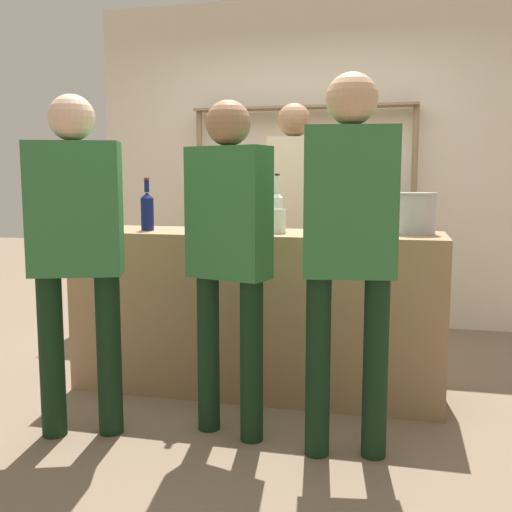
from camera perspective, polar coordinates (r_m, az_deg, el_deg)
name	(u,v)px	position (r m, az deg, el deg)	size (l,w,h in m)	color
ground_plane	(256,389)	(3.72, 0.00, -12.52)	(16.00, 16.00, 0.00)	#7A6651
bar_counter	(256,312)	(3.59, 0.00, -5.31)	(2.16, 0.56, 0.96)	#997551
back_wall	(306,164)	(5.35, 4.78, 8.75)	(3.76, 0.12, 2.80)	beige
back_shelf	(302,184)	(5.17, 4.45, 6.82)	(1.90, 0.18, 1.87)	#897056
counter_bottle_0	(201,207)	(3.59, -5.24, 4.69)	(0.08, 0.08, 0.37)	black
counter_bottle_1	(147,210)	(3.66, -10.32, 4.33)	(0.08, 0.08, 0.32)	#0F1956
counter_bottle_2	(277,209)	(3.65, 2.02, 4.49)	(0.07, 0.07, 0.34)	silver
counter_bottle_3	(365,209)	(3.29, 10.33, 4.42)	(0.08, 0.08, 0.37)	black
counter_bottle_4	(99,209)	(3.73, -14.76, 4.34)	(0.08, 0.08, 0.33)	brown
counter_bottle_5	(197,209)	(3.46, -5.68, 4.51)	(0.09, 0.09, 0.36)	silver
wine_glass	(233,213)	(3.58, -2.17, 4.07)	(0.07, 0.07, 0.14)	silver
ice_bucket	(415,213)	(3.48, 14.91, 3.95)	(0.24, 0.24, 0.23)	#B2B2B7
cork_jar	(277,221)	(3.42, 2.04, 3.33)	(0.10, 0.10, 0.14)	silver
customer_center	(229,241)	(2.87, -2.60, 1.45)	(0.43, 0.28, 1.63)	black
server_behind_counter	(293,204)	(4.32, 3.58, 4.96)	(0.43, 0.29, 1.80)	#575347
customer_right	(349,233)	(2.66, 8.87, 2.15)	(0.43, 0.24, 1.72)	black
customer_left	(76,239)	(3.00, -16.76, 1.53)	(0.47, 0.32, 1.66)	black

